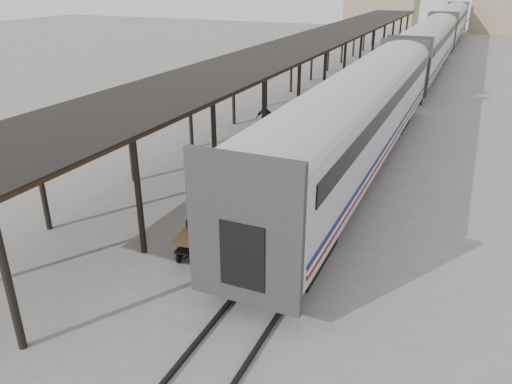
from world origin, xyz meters
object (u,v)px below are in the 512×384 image
Objects in this scene: luggage_tug at (323,107)px; porter at (200,215)px; baggage_cart at (205,233)px; pedestrian at (265,119)px.

porter is (1.82, -18.94, 1.08)m from luggage_tug.
baggage_cart is 18.36m from luggage_tug.
luggage_tug is 19.06m from porter.
luggage_tug is at bearing 87.56° from baggage_cart.
luggage_tug is at bearing -130.38° from pedestrian.
porter is 0.85× the size of pedestrian.
luggage_tug is at bearing 4.22° from porter.
luggage_tug is 0.82× the size of pedestrian.
luggage_tug is 0.97× the size of porter.
baggage_cart is 1.21m from porter.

